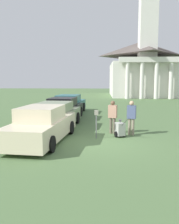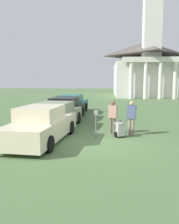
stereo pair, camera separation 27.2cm
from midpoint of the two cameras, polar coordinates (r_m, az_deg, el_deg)
name	(u,v)px [view 1 (the left image)]	position (r m, az deg, el deg)	size (l,w,h in m)	color
ground_plane	(101,143)	(10.76, 1.88, -7.18)	(120.00, 120.00, 0.00)	#517042
parked_car_cream	(43,125)	(11.17, -11.34, -3.03)	(2.37, 5.40, 1.57)	beige
parked_car_sage	(55,116)	(14.09, -8.37, -0.88)	(2.44, 5.11, 1.46)	gray
parked_car_black	(63,109)	(17.02, -6.45, 0.61)	(2.35, 5.07, 1.49)	black
parked_car_teal	(69,105)	(19.89, -5.13, 1.66)	(2.37, 5.11, 1.48)	#23666B
parking_meter	(96,119)	(11.44, 0.91, -1.57)	(0.18, 0.09, 1.32)	slate
person_worker	(113,115)	(12.53, 4.71, -0.70)	(0.47, 0.34, 1.66)	#665B4C
person_supervisor	(132,116)	(12.30, 8.96, -0.84)	(0.46, 0.33, 1.68)	gray
equipment_cart	(120,129)	(11.88, 6.36, -3.89)	(0.56, 0.99, 1.00)	#B2B2AD
church	(142,63)	(41.60, 11.69, 10.90)	(9.96, 14.25, 23.81)	silver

